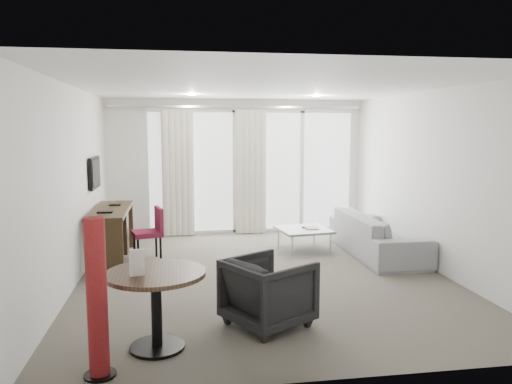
{
  "coord_description": "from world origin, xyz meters",
  "views": [
    {
      "loc": [
        -1.15,
        -6.71,
        2.05
      ],
      "look_at": [
        0.0,
        0.6,
        1.1
      ],
      "focal_mm": 35.0,
      "sensor_mm": 36.0,
      "label": 1
    }
  ],
  "objects": [
    {
      "name": "curtain_track",
      "position": [
        0.0,
        2.82,
        2.45
      ],
      "size": [
        4.8,
        0.04,
        0.04
      ],
      "primitive_type": null,
      "color": "#B2B2B7",
      "rests_on": "ceiling"
    },
    {
      "name": "downlight_a",
      "position": [
        -0.9,
        1.6,
        2.59
      ],
      "size": [
        0.12,
        0.12,
        0.02
      ],
      "primitive_type": "cylinder",
      "color": "#FFE0B2",
      "rests_on": "ceiling"
    },
    {
      "name": "desk",
      "position": [
        -2.19,
        1.15,
        0.41
      ],
      "size": [
        0.54,
        1.73,
        0.81
      ],
      "primitive_type": null,
      "color": "#322414",
      "rests_on": "floor"
    },
    {
      "name": "floor",
      "position": [
        0.0,
        0.0,
        0.0
      ],
      "size": [
        5.0,
        6.0,
        0.0
      ],
      "primitive_type": "cube",
      "color": "#5C574C",
      "rests_on": "ground"
    },
    {
      "name": "rattan_table",
      "position": [
        1.01,
        3.73,
        0.23
      ],
      "size": [
        0.61,
        0.61,
        0.46
      ],
      "primitive_type": null,
      "rotation": [
        0.0,
        0.0,
        0.41
      ],
      "color": "brown",
      "rests_on": "terrace_slab"
    },
    {
      "name": "ceiling",
      "position": [
        0.0,
        0.0,
        2.6
      ],
      "size": [
        5.0,
        6.0,
        0.0
      ],
      "primitive_type": "cube",
      "color": "white",
      "rests_on": "ground"
    },
    {
      "name": "balustrade",
      "position": [
        0.3,
        5.95,
        0.5
      ],
      "size": [
        5.5,
        0.06,
        1.05
      ],
      "primitive_type": null,
      "color": "#B2B2B7",
      "rests_on": "terrace_slab"
    },
    {
      "name": "curtain_right",
      "position": [
        0.25,
        2.82,
        1.2
      ],
      "size": [
        0.6,
        0.2,
        2.38
      ],
      "primitive_type": null,
      "color": "beige",
      "rests_on": "ground"
    },
    {
      "name": "window_frame",
      "position": [
        0.3,
        2.97,
        1.2
      ],
      "size": [
        4.1,
        0.06,
        2.44
      ],
      "primitive_type": null,
      "color": "white",
      "rests_on": "ground"
    },
    {
      "name": "rattan_chair_a",
      "position": [
        1.27,
        3.97,
        0.39
      ],
      "size": [
        0.69,
        0.69,
        0.78
      ],
      "primitive_type": null,
      "rotation": [
        0.0,
        0.0,
        -0.36
      ],
      "color": "brown",
      "rests_on": "terrace_slab"
    },
    {
      "name": "wall_left",
      "position": [
        -2.5,
        0.0,
        1.3
      ],
      "size": [
        0.0,
        6.0,
        2.6
      ],
      "primitive_type": "cube",
      "color": "silver",
      "rests_on": "ground"
    },
    {
      "name": "wall_right",
      "position": [
        2.5,
        0.0,
        1.3
      ],
      "size": [
        0.0,
        6.0,
        2.6
      ],
      "primitive_type": "cube",
      "color": "silver",
      "rests_on": "ground"
    },
    {
      "name": "magazine",
      "position": [
        1.06,
        1.32,
        0.36
      ],
      "size": [
        0.25,
        0.31,
        0.02
      ],
      "primitive_type": null,
      "rotation": [
        0.0,
        0.0,
        0.03
      ],
      "color": "gray",
      "rests_on": "coffee_table"
    },
    {
      "name": "rattan_chair_b",
      "position": [
        1.42,
        4.51,
        0.39
      ],
      "size": [
        0.64,
        0.64,
        0.79
      ],
      "primitive_type": null,
      "rotation": [
        0.0,
        0.0,
        -0.22
      ],
      "color": "brown",
      "rests_on": "terrace_slab"
    },
    {
      "name": "red_lamp",
      "position": [
        -1.83,
        -2.63,
        0.67
      ],
      "size": [
        0.35,
        0.35,
        1.34
      ],
      "primitive_type": "cylinder",
      "rotation": [
        0.0,
        0.0,
        0.41
      ],
      "color": "maroon",
      "rests_on": "floor"
    },
    {
      "name": "menu_card",
      "position": [
        -1.53,
        -2.28,
        0.72
      ],
      "size": [
        0.13,
        0.05,
        0.24
      ],
      "primitive_type": null,
      "rotation": [
        0.0,
        0.0,
        0.22
      ],
      "color": "white",
      "rests_on": "round_table"
    },
    {
      "name": "terrace_slab",
      "position": [
        0.3,
        4.5,
        -0.06
      ],
      "size": [
        5.6,
        3.0,
        0.12
      ],
      "primitive_type": "cube",
      "color": "#4D4D50",
      "rests_on": "ground"
    },
    {
      "name": "sofa",
      "position": [
        2.03,
        0.84,
        0.33
      ],
      "size": [
        0.9,
        2.29,
        0.67
      ],
      "primitive_type": "imported",
      "rotation": [
        0.0,
        0.0,
        1.57
      ],
      "color": "gray",
      "rests_on": "floor"
    },
    {
      "name": "round_table",
      "position": [
        -1.37,
        -2.17,
        0.37
      ],
      "size": [
        1.11,
        1.11,
        0.74
      ],
      "primitive_type": null,
      "rotation": [
        0.0,
        0.0,
        0.23
      ],
      "color": "#3B291A",
      "rests_on": "floor"
    },
    {
      "name": "remote",
      "position": [
        0.96,
        1.33,
        0.36
      ],
      "size": [
        0.1,
        0.18,
        0.02
      ],
      "primitive_type": null,
      "rotation": [
        0.0,
        0.0,
        0.28
      ],
      "color": "black",
      "rests_on": "coffee_table"
    },
    {
      "name": "desk_chair",
      "position": [
        -1.64,
        1.05,
        0.42
      ],
      "size": [
        0.54,
        0.52,
        0.83
      ],
      "primitive_type": null,
      "rotation": [
        0.0,
        0.0,
        0.24
      ],
      "color": "maroon",
      "rests_on": "floor"
    },
    {
      "name": "tv",
      "position": [
        -2.46,
        1.45,
        1.35
      ],
      "size": [
        0.05,
        0.8,
        0.5
      ],
      "primitive_type": null,
      "color": "black",
      "rests_on": "wall_left"
    },
    {
      "name": "wall_front",
      "position": [
        0.0,
        -3.0,
        1.3
      ],
      "size": [
        5.0,
        0.0,
        2.6
      ],
      "primitive_type": "cube",
      "color": "silver",
      "rests_on": "ground"
    },
    {
      "name": "curtain_left",
      "position": [
        -1.15,
        2.82,
        1.2
      ],
      "size": [
        0.6,
        0.2,
        2.38
      ],
      "primitive_type": null,
      "color": "beige",
      "rests_on": "ground"
    },
    {
      "name": "coffee_table",
      "position": [
        0.93,
        1.32,
        0.18
      ],
      "size": [
        0.92,
        0.92,
        0.37
      ],
      "primitive_type": null,
      "rotation": [
        0.0,
        0.0,
        0.14
      ],
      "color": "gray",
      "rests_on": "floor"
    },
    {
      "name": "downlight_b",
      "position": [
        1.2,
        1.6,
        2.59
      ],
      "size": [
        0.12,
        0.12,
        0.02
      ],
      "primitive_type": "cylinder",
      "color": "#FFE0B2",
      "rests_on": "ceiling"
    },
    {
      "name": "tub_armchair",
      "position": [
        -0.25,
        -1.78,
        0.36
      ],
      "size": [
        1.07,
        1.06,
        0.72
      ],
      "primitive_type": "imported",
      "rotation": [
        0.0,
        0.0,
        2.11
      ],
      "color": "black",
      "rests_on": "floor"
    },
    {
      "name": "window_panel",
      "position": [
        0.3,
        2.98,
        1.2
      ],
      "size": [
        4.0,
        0.02,
        2.38
      ],
      "primitive_type": null,
      "color": "white",
      "rests_on": "ground"
    }
  ]
}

